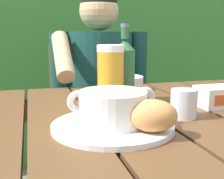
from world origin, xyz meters
TOP-DOWN VIEW (x-y plane):
  - dining_table at (-0.00, 0.00)m, footprint 1.46×0.98m
  - hedge_backdrop at (-0.06, 1.75)m, footprint 3.66×0.80m
  - chair_near_diner at (0.11, 0.92)m, footprint 0.46×0.42m
  - person_eating at (0.10, 0.73)m, footprint 0.48×0.47m
  - serving_plate at (-0.05, -0.04)m, footprint 0.28×0.28m
  - soup_bowl at (-0.05, -0.04)m, footprint 0.20×0.15m
  - bread_roll at (0.01, -0.12)m, footprint 0.12×0.11m
  - beer_glass at (0.00, 0.17)m, footprint 0.08×0.08m
  - beer_bottle at (0.06, 0.21)m, footprint 0.06×0.06m
  - water_glass_small at (0.15, -0.01)m, footprint 0.07×0.07m
  - butter_tub at (0.30, 0.07)m, footprint 0.12×0.09m
  - table_knife at (0.08, 0.08)m, footprint 0.16×0.07m
  - diner_bowl at (0.11, 0.39)m, footprint 0.15×0.15m

SIDE VIEW (x-z plane):
  - chair_near_diner at x=0.11m, z-range 0.01..0.92m
  - dining_table at x=0.00m, z-range 0.30..1.06m
  - person_eating at x=0.10m, z-range 0.11..1.30m
  - table_knife at x=0.08m, z-range 0.76..0.77m
  - serving_plate at x=-0.05m, z-range 0.76..0.78m
  - diner_bowl at x=0.11m, z-range 0.76..0.82m
  - butter_tub at x=0.30m, z-range 0.76..0.82m
  - water_glass_small at x=0.15m, z-range 0.76..0.84m
  - bread_roll at x=0.01m, z-range 0.78..0.84m
  - soup_bowl at x=-0.05m, z-range 0.77..0.85m
  - beer_glass at x=0.00m, z-range 0.76..0.94m
  - beer_bottle at x=0.06m, z-range 0.74..0.99m
  - hedge_backdrop at x=-0.06m, z-range -0.15..1.89m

